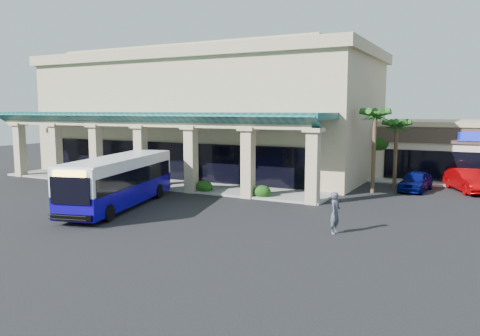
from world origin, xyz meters
The scene contains 11 objects.
ground centered at (0.00, 0.00, 0.00)m, with size 110.00×110.00×0.00m, color black.
main_building centered at (-8.00, 16.00, 5.67)m, with size 30.80×14.80×11.35m, color tan, non-canonical shape.
arcade centered at (-8.00, 6.80, 2.85)m, with size 30.00×6.20×5.70m, color #0B4142, non-canonical shape.
palm_0 centered at (8.50, 11.00, 3.30)m, with size 2.40×2.40×6.60m, color #184713, non-canonical shape.
palm_1 centered at (9.50, 14.00, 2.90)m, with size 2.40×2.40×5.80m, color #184713, non-canonical shape.
palm_2 centered at (-22.50, 6.50, 3.10)m, with size 2.40×2.40×6.20m, color #184713, non-canonical shape.
broadleaf_tree centered at (7.50, 19.00, 2.41)m, with size 2.60×2.60×4.81m, color #143B0D, non-canonical shape.
transit_bus centered at (-4.06, -1.00, 1.53)m, with size 2.54×10.92×3.05m, color #0E0298, non-canonical shape.
pedestrian centered at (9.22, -0.98, 1.00)m, with size 0.73×0.48×2.01m, color #454958.
car_silver centered at (11.10, 13.23, 0.74)m, with size 1.74×4.32×1.47m, color #070E65.
car_white centered at (14.48, 14.58, 0.82)m, with size 1.73×4.97×1.64m, color #990205.
Camera 1 is at (15.21, -22.38, 5.85)m, focal length 35.00 mm.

